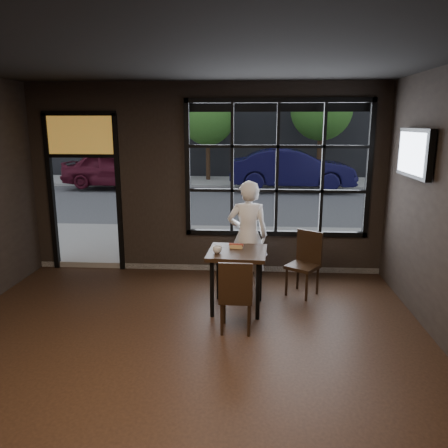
# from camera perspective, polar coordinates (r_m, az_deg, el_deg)

# --- Properties ---
(floor) EXTENTS (6.00, 7.00, 0.02)m
(floor) POSITION_cam_1_polar(r_m,az_deg,el_deg) (4.65, -7.15, -20.42)
(floor) COLOR black
(floor) RESTS_ON ground
(ceiling) EXTENTS (6.00, 7.00, 0.02)m
(ceiling) POSITION_cam_1_polar(r_m,az_deg,el_deg) (3.94, -8.59, 22.62)
(ceiling) COLOR black
(ceiling) RESTS_ON ground
(window_frame) EXTENTS (3.06, 0.12, 2.28)m
(window_frame) POSITION_cam_1_polar(r_m,az_deg,el_deg) (7.35, 6.96, 7.16)
(window_frame) COLOR black
(window_frame) RESTS_ON ground
(stained_transom) EXTENTS (1.20, 0.06, 0.70)m
(stained_transom) POSITION_cam_1_polar(r_m,az_deg,el_deg) (7.85, -18.22, 11.01)
(stained_transom) COLOR orange
(stained_transom) RESTS_ON ground
(street_asphalt) EXTENTS (60.00, 41.00, 0.04)m
(street_asphalt) POSITION_cam_1_polar(r_m,az_deg,el_deg) (27.93, 2.12, 7.83)
(street_asphalt) COLOR #545456
(street_asphalt) RESTS_ON ground
(building_across) EXTENTS (28.00, 12.00, 15.00)m
(building_across) POSITION_cam_1_polar(r_m,az_deg,el_deg) (27.26, 2.20, 23.57)
(building_across) COLOR #5B5956
(building_across) RESTS_ON ground
(cafe_table) EXTENTS (0.83, 0.83, 0.85)m
(cafe_table) POSITION_cam_1_polar(r_m,az_deg,el_deg) (6.10, 1.71, -7.30)
(cafe_table) COLOR black
(cafe_table) RESTS_ON floor
(chair_near) EXTENTS (0.42, 0.42, 0.94)m
(chair_near) POSITION_cam_1_polar(r_m,az_deg,el_deg) (5.48, 1.62, -9.20)
(chair_near) COLOR black
(chair_near) RESTS_ON floor
(chair_window) EXTENTS (0.58, 0.58, 0.96)m
(chair_window) POSITION_cam_1_polar(r_m,az_deg,el_deg) (6.65, 10.24, -5.21)
(chair_window) COLOR black
(chair_window) RESTS_ON floor
(man) EXTENTS (0.66, 0.46, 1.72)m
(man) POSITION_cam_1_polar(r_m,az_deg,el_deg) (6.68, 3.10, -1.59)
(man) COLOR white
(man) RESTS_ON floor
(hotdog) EXTENTS (0.21, 0.11, 0.06)m
(hotdog) POSITION_cam_1_polar(r_m,az_deg,el_deg) (6.08, 1.60, -2.91)
(hotdog) COLOR tan
(hotdog) RESTS_ON cafe_table
(cup) EXTENTS (0.15, 0.15, 0.10)m
(cup) POSITION_cam_1_polar(r_m,az_deg,el_deg) (5.84, -0.88, -3.37)
(cup) COLOR silver
(cup) RESTS_ON cafe_table
(tv) EXTENTS (0.12, 1.10, 0.64)m
(tv) POSITION_cam_1_polar(r_m,az_deg,el_deg) (6.35, 23.67, 8.49)
(tv) COLOR black
(tv) RESTS_ON wall_right
(navy_car) EXTENTS (4.61, 1.67, 1.51)m
(navy_car) POSITION_cam_1_polar(r_m,az_deg,el_deg) (16.67, 8.87, 7.13)
(navy_car) COLOR black
(navy_car) RESTS_ON street_asphalt
(maroon_car) EXTENTS (4.06, 1.84, 1.35)m
(maroon_car) POSITION_cam_1_polar(r_m,az_deg,el_deg) (17.51, -14.05, 6.91)
(maroon_car) COLOR #4C0F1E
(maroon_car) RESTS_ON street_asphalt
(tree_left) EXTENTS (2.24, 2.24, 3.82)m
(tree_left) POSITION_cam_1_polar(r_m,az_deg,el_deg) (19.20, -2.14, 13.52)
(tree_left) COLOR #332114
(tree_left) RESTS_ON street_asphalt
(tree_right) EXTENTS (2.55, 2.55, 4.35)m
(tree_right) POSITION_cam_1_polar(r_m,az_deg,el_deg) (19.05, 12.61, 14.36)
(tree_right) COLOR #332114
(tree_right) RESTS_ON street_asphalt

